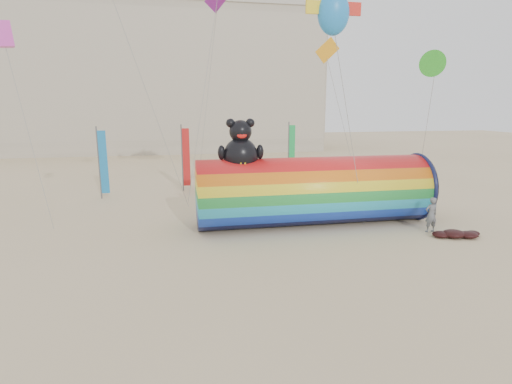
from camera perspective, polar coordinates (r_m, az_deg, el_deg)
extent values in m
plane|color=#CCB58C|center=(18.98, -0.62, -8.11)|extent=(160.00, 160.00, 0.00)
cube|color=#B7AD99|center=(64.20, -19.56, 14.57)|extent=(60.00, 15.00, 20.00)
cube|color=#28303D|center=(56.77, -20.71, 15.39)|extent=(59.50, 0.12, 17.00)
cube|color=#B2ADA0|center=(65.56, -20.25, 23.57)|extent=(60.40, 15.40, 0.60)
cylinder|color=red|center=(22.71, 8.19, 0.17)|extent=(13.05, 3.81, 3.81)
torus|color=#0F1438|center=(25.52, 21.88, 0.73)|extent=(0.26, 3.99, 3.99)
cylinder|color=black|center=(25.60, 22.17, 0.74)|extent=(0.07, 3.77, 3.77)
ellipsoid|color=black|center=(21.37, -2.21, 5.15)|extent=(1.86, 1.66, 1.96)
ellipsoid|color=yellow|center=(20.80, -1.95, 4.66)|extent=(0.96, 0.42, 0.84)
sphere|color=black|center=(21.25, -2.24, 8.65)|extent=(1.20, 1.20, 1.20)
sphere|color=black|center=(21.15, -3.67, 9.80)|extent=(0.48, 0.48, 0.48)
sphere|color=black|center=(21.31, -0.84, 9.84)|extent=(0.48, 0.48, 0.48)
ellipsoid|color=red|center=(20.78, -2.03, 8.12)|extent=(0.53, 0.19, 0.33)
ellipsoid|color=black|center=(21.10, -4.96, 5.62)|extent=(0.39, 0.39, 0.78)
ellipsoid|color=black|center=(21.42, 0.57, 5.76)|extent=(0.39, 0.39, 0.78)
imported|color=slate|center=(23.09, 23.74, -2.99)|extent=(0.70, 0.47, 1.90)
ellipsoid|color=#340A09|center=(22.82, 26.39, -5.36)|extent=(1.17, 0.99, 0.41)
ellipsoid|color=#340A09|center=(23.10, 28.07, -5.41)|extent=(0.99, 0.84, 0.34)
ellipsoid|color=#340A09|center=(22.59, 24.93, -5.51)|extent=(0.91, 0.77, 0.32)
ellipsoid|color=#340A09|center=(23.31, 26.37, -5.18)|extent=(0.78, 0.66, 0.27)
ellipsoid|color=#340A09|center=(23.65, 28.55, -5.19)|extent=(0.73, 0.62, 0.25)
cylinder|color=#59595E|center=(30.59, -21.52, 3.86)|extent=(0.10, 0.10, 5.20)
cube|color=#1876BA|center=(30.53, -20.95, 3.98)|extent=(0.56, 0.06, 4.50)
cylinder|color=#59595E|center=(31.77, -10.49, 4.79)|extent=(0.10, 0.10, 5.20)
cube|color=red|center=(31.77, -9.93, 4.90)|extent=(0.56, 0.06, 4.50)
cylinder|color=#59595E|center=(36.60, 4.67, 5.90)|extent=(0.10, 0.10, 5.20)
cube|color=green|center=(36.68, 5.14, 5.99)|extent=(0.56, 0.06, 4.50)
ellipsoid|color=#1F83DC|center=(18.10, 11.00, 23.81)|extent=(1.32, 1.03, 1.76)
cone|color=green|center=(23.43, 24.29, 16.29)|extent=(1.32, 1.32, 1.19)
cube|color=#DB3CBB|center=(22.59, -32.40, 18.50)|extent=(0.69, 0.69, 1.10)
cube|color=#FBA51A|center=(27.53, 10.15, 19.30)|extent=(0.97, 0.06, 1.36)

